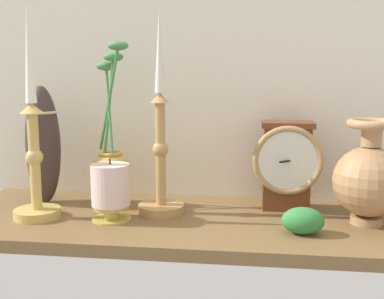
{
  "coord_description": "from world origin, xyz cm",
  "views": [
    {
      "loc": [
        12.4,
        -92.13,
        29.02
      ],
      "look_at": [
        0.46,
        0.0,
        14.0
      ],
      "focal_mm": 44.05,
      "sensor_mm": 36.0,
      "label": 1
    }
  ],
  "objects_px": {
    "candlestick_tall_center": "(34,152)",
    "pillar_candle_front": "(111,190)",
    "mantel_clock": "(287,164)",
    "brass_vase_bulbous": "(368,178)",
    "tall_ceramic_vase": "(43,145)",
    "brass_vase_jar": "(111,167)",
    "candlestick_tall_left": "(161,155)"
  },
  "relations": [
    {
      "from": "tall_ceramic_vase",
      "to": "mantel_clock",
      "type": "bearing_deg",
      "value": 1.98
    },
    {
      "from": "candlestick_tall_center",
      "to": "pillar_candle_front",
      "type": "relative_size",
      "value": 3.4
    },
    {
      "from": "tall_ceramic_vase",
      "to": "pillar_candle_front",
      "type": "bearing_deg",
      "value": -29.3
    },
    {
      "from": "candlestick_tall_center",
      "to": "tall_ceramic_vase",
      "type": "xyz_separation_m",
      "value": [
        -0.03,
        0.11,
        -0.0
      ]
    },
    {
      "from": "candlestick_tall_left",
      "to": "brass_vase_jar",
      "type": "relative_size",
      "value": 1.17
    },
    {
      "from": "candlestick_tall_left",
      "to": "pillar_candle_front",
      "type": "height_order",
      "value": "candlestick_tall_left"
    },
    {
      "from": "candlestick_tall_center",
      "to": "tall_ceramic_vase",
      "type": "distance_m",
      "value": 0.11
    },
    {
      "from": "brass_vase_jar",
      "to": "pillar_candle_front",
      "type": "distance_m",
      "value": 0.11
    },
    {
      "from": "candlestick_tall_left",
      "to": "tall_ceramic_vase",
      "type": "height_order",
      "value": "candlestick_tall_left"
    },
    {
      "from": "candlestick_tall_center",
      "to": "brass_vase_bulbous",
      "type": "relative_size",
      "value": 2.08
    },
    {
      "from": "candlestick_tall_left",
      "to": "tall_ceramic_vase",
      "type": "bearing_deg",
      "value": 171.13
    },
    {
      "from": "mantel_clock",
      "to": "brass_vase_jar",
      "type": "distance_m",
      "value": 0.38
    },
    {
      "from": "mantel_clock",
      "to": "tall_ceramic_vase",
      "type": "xyz_separation_m",
      "value": [
        -0.54,
        -0.02,
        0.03
      ]
    },
    {
      "from": "brass_vase_jar",
      "to": "pillar_candle_front",
      "type": "xyz_separation_m",
      "value": [
        0.03,
        -0.11,
        -0.02
      ]
    },
    {
      "from": "mantel_clock",
      "to": "brass_vase_jar",
      "type": "relative_size",
      "value": 0.53
    },
    {
      "from": "mantel_clock",
      "to": "brass_vase_bulbous",
      "type": "bearing_deg",
      "value": -27.73
    },
    {
      "from": "candlestick_tall_left",
      "to": "brass_vase_bulbous",
      "type": "distance_m",
      "value": 0.41
    },
    {
      "from": "tall_ceramic_vase",
      "to": "brass_vase_jar",
      "type": "bearing_deg",
      "value": 1.26
    },
    {
      "from": "brass_vase_jar",
      "to": "candlestick_tall_left",
      "type": "bearing_deg",
      "value": -20.99
    },
    {
      "from": "pillar_candle_front",
      "to": "candlestick_tall_left",
      "type": "bearing_deg",
      "value": 34.49
    },
    {
      "from": "mantel_clock",
      "to": "candlestick_tall_center",
      "type": "height_order",
      "value": "candlestick_tall_center"
    },
    {
      "from": "candlestick_tall_left",
      "to": "candlestick_tall_center",
      "type": "xyz_separation_m",
      "value": [
        -0.24,
        -0.07,
        0.01
      ]
    },
    {
      "from": "candlestick_tall_center",
      "to": "pillar_candle_front",
      "type": "distance_m",
      "value": 0.17
    },
    {
      "from": "mantel_clock",
      "to": "candlestick_tall_left",
      "type": "relative_size",
      "value": 0.45
    },
    {
      "from": "brass_vase_jar",
      "to": "tall_ceramic_vase",
      "type": "bearing_deg",
      "value": -178.74
    },
    {
      "from": "candlestick_tall_center",
      "to": "brass_vase_jar",
      "type": "height_order",
      "value": "candlestick_tall_center"
    },
    {
      "from": "pillar_candle_front",
      "to": "tall_ceramic_vase",
      "type": "xyz_separation_m",
      "value": [
        -0.19,
        0.1,
        0.07
      ]
    },
    {
      "from": "brass_vase_bulbous",
      "to": "tall_ceramic_vase",
      "type": "xyz_separation_m",
      "value": [
        -0.69,
        0.06,
        0.04
      ]
    },
    {
      "from": "candlestick_tall_left",
      "to": "tall_ceramic_vase",
      "type": "relative_size",
      "value": 1.58
    },
    {
      "from": "mantel_clock",
      "to": "pillar_candle_front",
      "type": "height_order",
      "value": "mantel_clock"
    },
    {
      "from": "mantel_clock",
      "to": "pillar_candle_front",
      "type": "bearing_deg",
      "value": -160.7
    },
    {
      "from": "pillar_candle_front",
      "to": "brass_vase_bulbous",
      "type": "bearing_deg",
      "value": 4.98
    }
  ]
}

